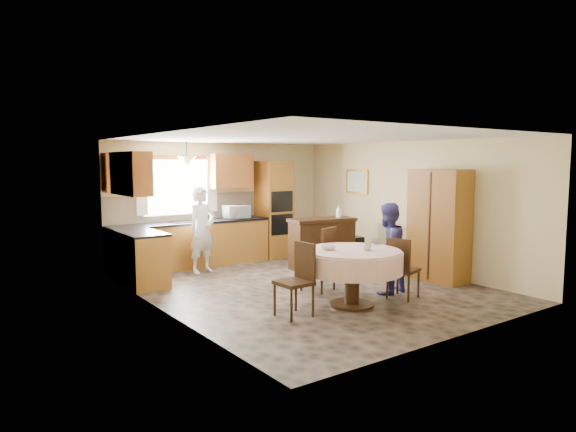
% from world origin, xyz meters
% --- Properties ---
extents(floor, '(5.00, 6.00, 0.01)m').
position_xyz_m(floor, '(0.00, 0.00, 0.00)').
color(floor, brown).
rests_on(floor, ground).
extents(ceiling, '(5.00, 6.00, 0.01)m').
position_xyz_m(ceiling, '(0.00, 0.00, 2.50)').
color(ceiling, white).
rests_on(ceiling, wall_back).
extents(wall_back, '(5.00, 0.02, 2.50)m').
position_xyz_m(wall_back, '(0.00, 3.00, 1.25)').
color(wall_back, '#D0BE85').
rests_on(wall_back, floor).
extents(wall_front, '(5.00, 0.02, 2.50)m').
position_xyz_m(wall_front, '(0.00, -3.00, 1.25)').
color(wall_front, '#D0BE85').
rests_on(wall_front, floor).
extents(wall_left, '(0.02, 6.00, 2.50)m').
position_xyz_m(wall_left, '(-2.50, 0.00, 1.25)').
color(wall_left, '#D0BE85').
rests_on(wall_left, floor).
extents(wall_right, '(0.02, 6.00, 2.50)m').
position_xyz_m(wall_right, '(2.50, 0.00, 1.25)').
color(wall_right, '#D0BE85').
rests_on(wall_right, floor).
extents(window, '(1.40, 0.03, 1.10)m').
position_xyz_m(window, '(-1.00, 2.98, 1.60)').
color(window, white).
rests_on(window, wall_back).
extents(curtain_left, '(0.22, 0.02, 1.15)m').
position_xyz_m(curtain_left, '(-1.75, 2.93, 1.65)').
color(curtain_left, white).
rests_on(curtain_left, wall_back).
extents(curtain_right, '(0.22, 0.02, 1.15)m').
position_xyz_m(curtain_right, '(-0.25, 2.93, 1.65)').
color(curtain_right, white).
rests_on(curtain_right, wall_back).
extents(base_cab_back, '(3.30, 0.60, 0.88)m').
position_xyz_m(base_cab_back, '(-0.85, 2.70, 0.44)').
color(base_cab_back, '#B2792F').
rests_on(base_cab_back, floor).
extents(counter_back, '(3.30, 0.64, 0.04)m').
position_xyz_m(counter_back, '(-0.85, 2.70, 0.90)').
color(counter_back, black).
rests_on(counter_back, base_cab_back).
extents(base_cab_left, '(0.60, 1.20, 0.88)m').
position_xyz_m(base_cab_left, '(-2.20, 1.80, 0.44)').
color(base_cab_left, '#B2792F').
rests_on(base_cab_left, floor).
extents(counter_left, '(0.64, 1.20, 0.04)m').
position_xyz_m(counter_left, '(-2.20, 1.80, 0.90)').
color(counter_left, black).
rests_on(counter_left, base_cab_left).
extents(backsplash, '(3.30, 0.02, 0.55)m').
position_xyz_m(backsplash, '(-0.85, 2.99, 1.18)').
color(backsplash, beige).
rests_on(backsplash, wall_back).
extents(wall_cab_left, '(0.85, 0.33, 0.72)m').
position_xyz_m(wall_cab_left, '(-2.05, 2.83, 1.91)').
color(wall_cab_left, '#A8622A').
rests_on(wall_cab_left, wall_back).
extents(wall_cab_right, '(0.90, 0.33, 0.72)m').
position_xyz_m(wall_cab_right, '(0.15, 2.83, 1.91)').
color(wall_cab_right, '#A8622A').
rests_on(wall_cab_right, wall_back).
extents(wall_cab_side, '(0.33, 1.20, 0.72)m').
position_xyz_m(wall_cab_side, '(-2.33, 1.80, 1.91)').
color(wall_cab_side, '#A8622A').
rests_on(wall_cab_side, wall_left).
extents(oven_tower, '(0.66, 0.62, 2.12)m').
position_xyz_m(oven_tower, '(1.15, 2.69, 1.06)').
color(oven_tower, '#B2792F').
rests_on(oven_tower, floor).
extents(oven_upper, '(0.56, 0.01, 0.45)m').
position_xyz_m(oven_upper, '(1.15, 2.38, 1.25)').
color(oven_upper, black).
rests_on(oven_upper, oven_tower).
extents(oven_lower, '(0.56, 0.01, 0.45)m').
position_xyz_m(oven_lower, '(1.15, 2.38, 0.75)').
color(oven_lower, black).
rests_on(oven_lower, oven_tower).
extents(pendant, '(0.36, 0.36, 0.18)m').
position_xyz_m(pendant, '(-1.00, 2.50, 2.12)').
color(pendant, beige).
rests_on(pendant, ceiling).
extents(sideboard, '(1.38, 0.73, 0.94)m').
position_xyz_m(sideboard, '(1.20, 1.07, 0.47)').
color(sideboard, '#3A2410').
rests_on(sideboard, floor).
extents(space_heater, '(0.46, 0.36, 0.56)m').
position_xyz_m(space_heater, '(2.00, 1.05, 0.28)').
color(space_heater, black).
rests_on(space_heater, floor).
extents(cupboard, '(0.52, 1.03, 1.97)m').
position_xyz_m(cupboard, '(2.22, -0.93, 0.99)').
color(cupboard, '#B2792F').
rests_on(cupboard, floor).
extents(dining_table, '(1.46, 1.46, 0.83)m').
position_xyz_m(dining_table, '(-0.15, -1.27, 0.65)').
color(dining_table, '#3A2410').
rests_on(dining_table, floor).
extents(chair_left, '(0.45, 0.45, 1.00)m').
position_xyz_m(chair_left, '(-1.06, -1.18, 0.55)').
color(chair_left, '#3A2410').
rests_on(chair_left, floor).
extents(chair_back, '(0.58, 0.58, 1.05)m').
position_xyz_m(chair_back, '(0.05, -0.34, 0.58)').
color(chair_back, '#3A2410').
rests_on(chair_back, floor).
extents(chair_right, '(0.51, 0.51, 0.95)m').
position_xyz_m(chair_right, '(0.72, -1.42, 0.53)').
color(chair_right, '#3A2410').
rests_on(chair_right, floor).
extents(framed_picture, '(0.06, 0.64, 0.53)m').
position_xyz_m(framed_picture, '(2.47, 1.44, 1.68)').
color(framed_picture, gold).
rests_on(framed_picture, wall_right).
extents(microwave, '(0.51, 0.35, 0.28)m').
position_xyz_m(microwave, '(0.17, 2.65, 1.06)').
color(microwave, silver).
rests_on(microwave, counter_back).
extents(person_sink, '(0.67, 0.53, 1.64)m').
position_xyz_m(person_sink, '(-0.89, 2.11, 0.82)').
color(person_sink, silver).
rests_on(person_sink, floor).
extents(person_dining, '(0.78, 0.64, 1.46)m').
position_xyz_m(person_dining, '(0.80, -1.06, 0.73)').
color(person_dining, navy).
rests_on(person_dining, floor).
extents(bowl_sideboard, '(0.25, 0.25, 0.05)m').
position_xyz_m(bowl_sideboard, '(0.97, 1.07, 0.96)').
color(bowl_sideboard, '#B2B2B2').
rests_on(bowl_sideboard, sideboard).
extents(bottle_sideboard, '(0.13, 0.13, 0.30)m').
position_xyz_m(bottle_sideboard, '(1.63, 1.07, 1.09)').
color(bottle_sideboard, silver).
rests_on(bottle_sideboard, sideboard).
extents(cup_table, '(0.15, 0.15, 0.10)m').
position_xyz_m(cup_table, '(-0.01, -1.43, 0.88)').
color(cup_table, '#B2B2B2').
rests_on(cup_table, dining_table).
extents(bowl_table, '(0.22, 0.22, 0.07)m').
position_xyz_m(bowl_table, '(-0.44, -1.07, 0.87)').
color(bowl_table, '#B2B2B2').
rests_on(bowl_table, dining_table).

